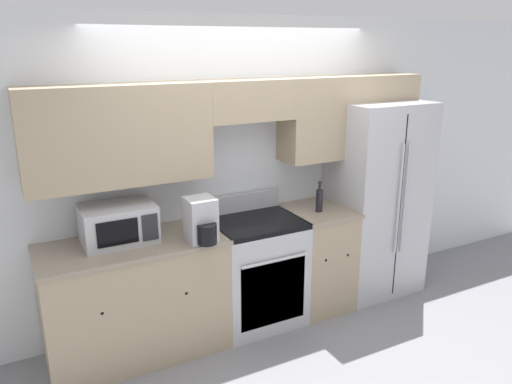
{
  "coord_description": "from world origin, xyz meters",
  "views": [
    {
      "loc": [
        -1.84,
        -3.19,
        2.38
      ],
      "look_at": [
        0.0,
        0.31,
        1.19
      ],
      "focal_mm": 35.0,
      "sensor_mm": 36.0,
      "label": 1
    }
  ],
  "objects_px": {
    "oven_range": "(256,271)",
    "bottle": "(319,200)",
    "refrigerator": "(374,198)",
    "microwave": "(118,224)"
  },
  "relations": [
    {
      "from": "refrigerator",
      "to": "microwave",
      "type": "height_order",
      "value": "refrigerator"
    },
    {
      "from": "oven_range",
      "to": "refrigerator",
      "type": "relative_size",
      "value": 0.59
    },
    {
      "from": "oven_range",
      "to": "refrigerator",
      "type": "height_order",
      "value": "refrigerator"
    },
    {
      "from": "oven_range",
      "to": "microwave",
      "type": "bearing_deg",
      "value": 176.29
    },
    {
      "from": "oven_range",
      "to": "microwave",
      "type": "xyz_separation_m",
      "value": [
        -1.12,
        0.07,
        0.61
      ]
    },
    {
      "from": "refrigerator",
      "to": "microwave",
      "type": "xyz_separation_m",
      "value": [
        -2.44,
        0.04,
        0.15
      ]
    },
    {
      "from": "oven_range",
      "to": "bottle",
      "type": "bearing_deg",
      "value": -5.17
    },
    {
      "from": "oven_range",
      "to": "refrigerator",
      "type": "bearing_deg",
      "value": 1.56
    },
    {
      "from": "refrigerator",
      "to": "microwave",
      "type": "relative_size",
      "value": 3.48
    },
    {
      "from": "bottle",
      "to": "oven_range",
      "type": "bearing_deg",
      "value": 174.83
    }
  ]
}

